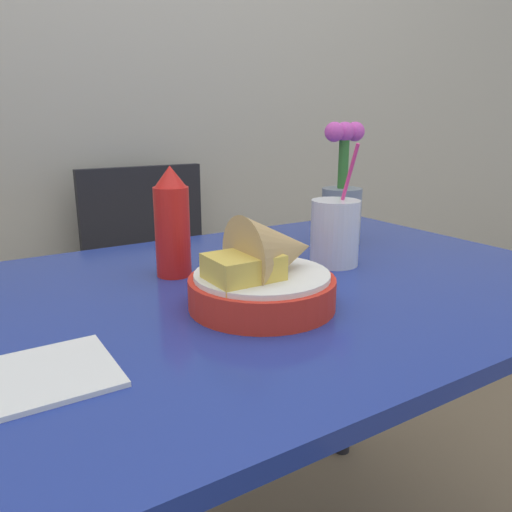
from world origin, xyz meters
TOP-DOWN VIEW (x-y plane):
  - wall_window at (0.00, 0.98)m, footprint 7.00×0.06m
  - dining_table at (0.00, 0.00)m, footprint 1.17×0.79m
  - chair_far_window at (0.08, 0.75)m, footprint 0.40×0.40m
  - food_basket at (-0.05, -0.09)m, footprint 0.22×0.22m
  - ketchup_bottle at (-0.11, 0.13)m, footprint 0.06×0.06m
  - drink_cup at (0.18, 0.02)m, footprint 0.09×0.09m
  - flower_vase at (0.31, 0.15)m, footprint 0.10×0.09m
  - napkin at (-0.40, -0.15)m, footprint 0.18×0.14m

SIDE VIEW (x-z plane):
  - chair_far_window at x=0.08m, z-range 0.09..0.98m
  - dining_table at x=0.00m, z-range 0.27..1.03m
  - napkin at x=-0.40m, z-range 0.76..0.76m
  - food_basket at x=-0.05m, z-range 0.73..0.88m
  - drink_cup at x=0.18m, z-range 0.70..0.93m
  - ketchup_bottle at x=-0.11m, z-range 0.75..0.95m
  - flower_vase at x=0.31m, z-range 0.72..0.99m
  - wall_window at x=0.00m, z-range 0.00..2.60m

